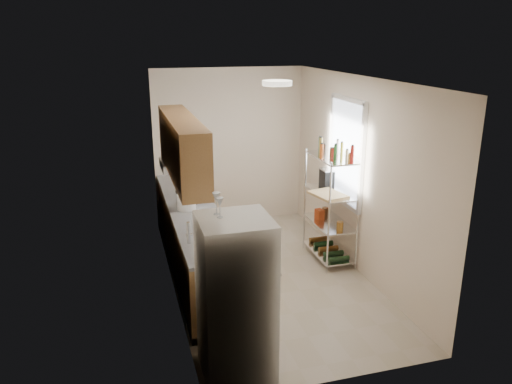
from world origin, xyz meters
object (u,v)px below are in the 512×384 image
at_px(rice_cooker, 186,202).
at_px(frying_pan_large, 187,202).
at_px(cutting_board, 328,195).
at_px(espresso_machine, 327,178).
at_px(refrigerator, 236,299).

height_order(rice_cooker, frying_pan_large, rice_cooker).
relative_size(cutting_board, espresso_machine, 1.85).
relative_size(refrigerator, espresso_machine, 6.02).
height_order(refrigerator, espresso_machine, refrigerator).
bearing_deg(cutting_board, frying_pan_large, 164.41).
xyz_separation_m(frying_pan_large, cutting_board, (1.84, -0.51, 0.10)).
bearing_deg(refrigerator, espresso_machine, 50.86).
height_order(frying_pan_large, espresso_machine, espresso_machine).
bearing_deg(frying_pan_large, refrigerator, -105.54).
xyz_separation_m(rice_cooker, frying_pan_large, (0.04, 0.22, -0.08)).
xyz_separation_m(refrigerator, cutting_board, (1.76, 1.95, 0.24)).
xyz_separation_m(refrigerator, frying_pan_large, (-0.08, 2.46, 0.14)).
relative_size(rice_cooker, frying_pan_large, 0.88).
height_order(refrigerator, rice_cooker, refrigerator).
distance_m(frying_pan_large, cutting_board, 1.91).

